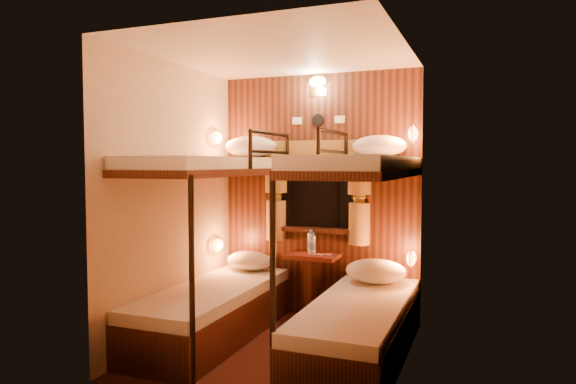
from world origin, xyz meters
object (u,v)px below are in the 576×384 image
at_px(bunk_right, 359,288).
at_px(table, 312,278).
at_px(bunk_left, 213,274).
at_px(bottle_right, 311,243).
at_px(bottle_left, 313,245).

xyz_separation_m(bunk_right, table, (-0.65, 0.78, -0.14)).
bearing_deg(bunk_left, table, 50.33).
distance_m(bunk_right, bottle_right, 1.10).
relative_size(bunk_left, table, 2.90).
height_order(bunk_left, bottle_left, bunk_left).
bearing_deg(bunk_left, bunk_right, 0.00).
height_order(bunk_right, bottle_right, bunk_right).
relative_size(bunk_left, bottle_right, 8.33).
relative_size(table, bottle_left, 3.06).
relative_size(bunk_left, bottle_left, 8.87).
bearing_deg(bunk_left, bottle_right, 54.06).
distance_m(bottle_left, bottle_right, 0.11).
xyz_separation_m(bunk_left, bottle_left, (0.66, 0.74, 0.18)).
relative_size(bottle_left, bottle_right, 0.94).
bearing_deg(bottle_right, bunk_right, -50.78).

